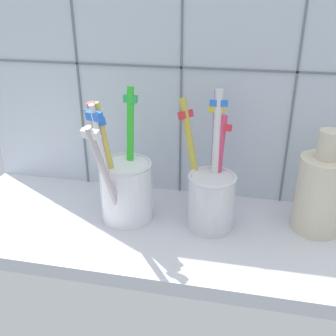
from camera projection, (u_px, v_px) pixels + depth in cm
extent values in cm
cube|color=silver|center=(166.00, 233.00, 55.80)|extent=(64.00, 22.00, 2.00)
cube|color=silver|center=(183.00, 63.00, 57.31)|extent=(64.00, 2.00, 45.00)
cube|color=slate|center=(77.00, 60.00, 59.31)|extent=(0.30, 0.20, 45.00)
cube|color=slate|center=(181.00, 64.00, 56.33)|extent=(0.30, 0.20, 45.00)
cube|color=slate|center=(298.00, 69.00, 53.36)|extent=(0.30, 0.20, 45.00)
cube|color=slate|center=(181.00, 67.00, 56.52)|extent=(64.00, 0.20, 0.30)
cylinder|color=white|center=(126.00, 191.00, 56.09)|extent=(7.38, 7.38, 8.44)
torus|color=silver|center=(125.00, 164.00, 54.30)|extent=(7.51, 7.51, 0.50)
cylinder|color=white|center=(105.00, 168.00, 51.25)|extent=(1.90, 4.03, 17.86)
cube|color=blue|center=(94.00, 116.00, 47.09)|extent=(2.29, 1.59, 1.20)
cylinder|color=#CB5E5E|center=(106.00, 164.00, 52.72)|extent=(3.50, 4.12, 17.53)
cube|color=blue|center=(93.00, 115.00, 48.90)|extent=(2.39, 2.18, 1.33)
cylinder|color=beige|center=(107.00, 179.00, 50.22)|extent=(2.49, 6.87, 16.23)
cube|color=white|center=(91.00, 134.00, 45.19)|extent=(2.48, 1.59, 1.30)
cylinder|color=#35D732|center=(130.00, 153.00, 55.37)|extent=(1.24, 3.38, 18.25)
cube|color=green|center=(130.00, 99.00, 53.01)|extent=(1.91, 1.00, 1.12)
cylinder|color=#D9C453|center=(110.00, 164.00, 53.02)|extent=(3.44, 2.56, 17.30)
cube|color=blue|center=(100.00, 120.00, 50.12)|extent=(1.90, 2.33, 1.14)
cylinder|color=silver|center=(211.00, 202.00, 54.00)|extent=(6.39, 6.39, 7.69)
torus|color=silver|center=(212.00, 177.00, 52.37)|extent=(6.57, 6.57, 0.50)
cylinder|color=gold|center=(193.00, 161.00, 54.20)|extent=(5.16, 4.50, 17.09)
cube|color=#E5333F|center=(186.00, 114.00, 52.79)|extent=(2.10, 2.28, 1.12)
cylinder|color=#B076E9|center=(214.00, 156.00, 55.36)|extent=(1.58, 7.36, 17.46)
cube|color=yellow|center=(217.00, 110.00, 54.75)|extent=(2.44, 1.08, 1.00)
cylinder|color=silver|center=(216.00, 159.00, 53.12)|extent=(1.20, 3.31, 18.49)
cube|color=blue|center=(219.00, 103.00, 50.76)|extent=(2.39, 1.05, 0.92)
cylinder|color=#DF406F|center=(218.00, 170.00, 53.79)|extent=(1.88, 2.74, 15.15)
cube|color=#E5333F|center=(223.00, 127.00, 51.70)|extent=(2.46, 1.68, 0.89)
cylinder|color=beige|center=(320.00, 195.00, 52.87)|extent=(6.51, 6.51, 10.62)
cylinder|color=beige|center=(329.00, 145.00, 49.82)|extent=(2.95, 2.95, 3.78)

